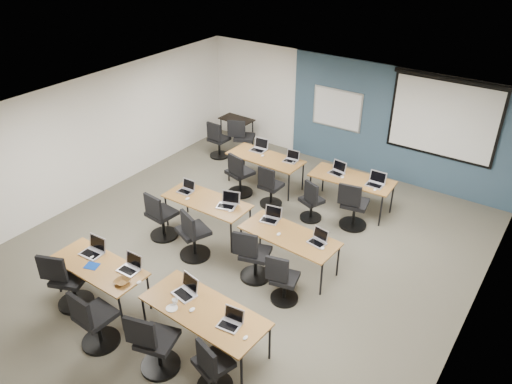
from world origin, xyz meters
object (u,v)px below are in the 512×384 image
Objects in this scene: whiteboard at (337,109)px; laptop_11 at (376,182)px; laptop_5 at (228,203)px; spare_chair_a at (243,141)px; training_table_mid_right at (289,237)px; laptop_4 at (186,189)px; task_chair_10 at (311,204)px; laptop_3 at (231,321)px; task_chair_11 at (353,209)px; task_chair_9 at (270,189)px; utility_table at (237,122)px; task_chair_2 at (155,347)px; task_chair_7 at (283,282)px; laptop_2 at (186,290)px; training_table_back_right at (352,180)px; laptop_10 at (338,170)px; training_table_front_left at (99,268)px; spare_chair_b at (218,143)px; task_chair_6 at (253,259)px; laptop_8 at (259,147)px; laptop_0 at (94,250)px; task_chair_3 at (212,370)px; task_chair_0 at (68,284)px; task_chair_4 at (161,219)px; task_chair_8 at (239,178)px; training_table_front_right at (204,312)px; laptop_6 at (271,217)px; training_table_back_left at (265,159)px; laptop_1 at (130,266)px; training_table_mid_left at (207,202)px; task_chair_5 at (193,238)px; projector_screen at (445,114)px; laptop_7 at (318,239)px; task_chair_1 at (94,323)px.

laptop_11 is at bearing -43.87° from whiteboard.
spare_chair_a reaches higher than laptop_5.
laptop_4 is at bearing -179.47° from training_table_mid_right.
task_chair_10 is at bearing 36.52° from laptop_5.
laptop_3 is 4.19m from task_chair_11.
utility_table is (-2.50, 2.18, 0.25)m from task_chair_9.
task_chair_2 is at bearing -82.64° from whiteboard.
laptop_2 is at bearing -135.68° from task_chair_7.
laptop_10 reaches higher than training_table_back_right.
laptop_5 is at bearing 77.74° from training_table_front_left.
task_chair_6 is at bearing -42.37° from spare_chair_b.
laptop_10 is at bearing 177.68° from laptop_11.
whiteboard reaches higher than laptop_8.
task_chair_6 is at bearing 108.95° from laptop_3.
task_chair_6 is 3.77m from laptop_8.
training_table_back_right is at bearing 68.14° from training_table_front_left.
laptop_4 is at bearing 89.17° from laptop_0.
laptop_0 reaches higher than task_chair_7.
task_chair_3 is 2.82× the size of laptop_11.
task_chair_0 is at bearing -119.60° from laptop_11.
whiteboard is at bearing 81.19° from task_chair_4.
task_chair_8 is (-2.75, 3.93, -0.35)m from laptop_3.
training_table_front_right is 5.39m from laptop_8.
laptop_6 is (-0.98, 2.51, 0.00)m from laptop_3.
laptop_5 reaches higher than training_table_mid_right.
training_table_mid_right is 1.69× the size of task_chair_8.
training_table_back_left is 1.79× the size of spare_chair_b.
laptop_2 is at bearing -57.69° from utility_table.
spare_chair_b is at bearing 156.25° from task_chair_8.
utility_table is at bearing 139.66° from training_table_mid_right.
laptop_5 is at bearing 141.08° from task_chair_3.
training_table_front_right is 5.56× the size of laptop_2.
task_chair_10 is 3.37m from spare_chair_a.
training_table_front_left and training_table_front_right have the same top height.
task_chair_3 reaches higher than task_chair_9.
laptop_1 is at bearing -110.88° from laptop_5.
task_chair_5 reaches higher than training_table_mid_left.
task_chair_11 is (0.40, 4.16, -0.26)m from training_table_front_right.
projector_screen is 6.71× the size of laptop_5.
training_table_back_left is 1.78m from task_chair_10.
laptop_4 is 1.28m from task_chair_5.
laptop_3 reaches higher than training_table_mid_right.
task_chair_11 is (0.72, -0.69, -0.36)m from laptop_10.
training_table_front_right is 1.84× the size of task_chair_2.
task_chair_9 is at bearing 72.55° from training_table_mid_left.
task_chair_8 is 1.16× the size of utility_table.
laptop_1 reaches higher than training_table_back_right.
task_chair_2 reaches higher than task_chair_9.
task_chair_1 is at bearing -110.01° from laptop_7.
training_table_back_left is 4.98× the size of laptop_5.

